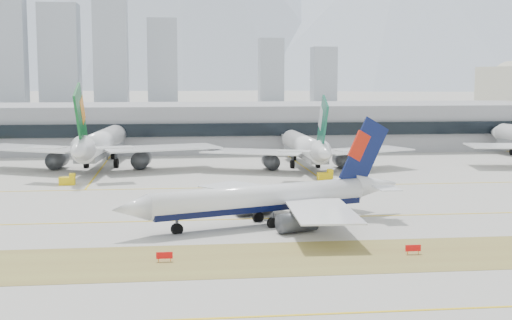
{
  "coord_description": "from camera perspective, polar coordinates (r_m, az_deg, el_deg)",
  "views": [
    {
      "loc": [
        -18.18,
        -125.54,
        24.86
      ],
      "look_at": [
        -1.17,
        18.0,
        7.5
      ],
      "focal_mm": 50.0,
      "sensor_mm": 36.0,
      "label": 1
    }
  ],
  "objects": [
    {
      "name": "gse_c",
      "position": [
        169.23,
        5.6,
        -1.27
      ],
      "size": [
        3.55,
        2.0,
        2.6
      ],
      "color": "yellow",
      "rests_on": "ground"
    },
    {
      "name": "widebody_eva",
      "position": [
        194.32,
        -12.37,
        1.19
      ],
      "size": [
        65.44,
        64.28,
        23.41
      ],
      "rotation": [
        0.0,
        0.0,
        1.48
      ],
      "color": "white",
      "rests_on": "ground"
    },
    {
      "name": "apron_markings",
      "position": [
        77.92,
        7.25,
        -11.8
      ],
      "size": [
        360.0,
        122.22,
        0.06
      ],
      "color": "olive",
      "rests_on": "ground"
    },
    {
      "name": "city_skyline",
      "position": [
        586.23,
        -15.64,
        9.04
      ],
      "size": [
        342.0,
        49.8,
        140.0
      ],
      "color": "#939BA7",
      "rests_on": "ground"
    },
    {
      "name": "gse_b",
      "position": [
        166.96,
        -14.82,
        -1.58
      ],
      "size": [
        3.55,
        2.0,
        2.6
      ],
      "color": "yellow",
      "rests_on": "ground"
    },
    {
      "name": "ground",
      "position": [
        129.26,
        1.46,
        -4.24
      ],
      "size": [
        3000.0,
        3000.0,
        0.0
      ],
      "primitive_type": "plane",
      "color": "#A7A49D",
      "rests_on": "ground"
    },
    {
      "name": "hold_sign_left",
      "position": [
        96.57,
        -7.34,
        -7.59
      ],
      "size": [
        2.2,
        0.15,
        1.35
      ],
      "color": "red",
      "rests_on": "ground"
    },
    {
      "name": "widebody_cathay",
      "position": [
        189.88,
        4.02,
        0.96
      ],
      "size": [
        57.27,
        55.81,
        20.41
      ],
      "rotation": [
        0.0,
        0.0,
        1.58
      ],
      "color": "white",
      "rests_on": "ground"
    },
    {
      "name": "hold_sign_right",
      "position": [
        102.08,
        12.46,
        -6.9
      ],
      "size": [
        2.2,
        0.15,
        1.35
      ],
      "color": "red",
      "rests_on": "ground"
    },
    {
      "name": "terminal",
      "position": [
        241.69,
        -2.43,
        2.72
      ],
      "size": [
        280.0,
        43.1,
        15.0
      ],
      "color": "gray",
      "rests_on": "ground"
    },
    {
      "name": "taxiing_airliner",
      "position": [
        118.9,
        1.12,
        -3.12
      ],
      "size": [
        50.97,
        43.21,
        17.73
      ],
      "rotation": [
        0.0,
        0.0,
        3.48
      ],
      "color": "white",
      "rests_on": "ground"
    }
  ]
}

